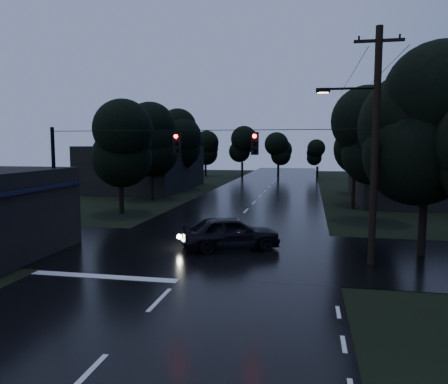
% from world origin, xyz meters
% --- Properties ---
extents(ground, '(160.00, 160.00, 0.00)m').
position_xyz_m(ground, '(0.00, 0.00, 0.00)').
color(ground, black).
rests_on(ground, ground).
extents(main_road, '(12.00, 120.00, 0.02)m').
position_xyz_m(main_road, '(0.00, 30.00, 0.00)').
color(main_road, black).
rests_on(main_road, ground).
extents(cross_street, '(60.00, 9.00, 0.02)m').
position_xyz_m(cross_street, '(0.00, 12.00, 0.00)').
color(cross_street, black).
rests_on(cross_street, ground).
extents(building_far_right, '(10.00, 14.00, 4.40)m').
position_xyz_m(building_far_right, '(14.00, 34.00, 2.20)').
color(building_far_right, black).
rests_on(building_far_right, ground).
extents(building_far_left, '(10.00, 16.00, 5.00)m').
position_xyz_m(building_far_left, '(-14.00, 40.00, 2.50)').
color(building_far_left, black).
rests_on(building_far_left, ground).
extents(utility_pole_main, '(3.50, 0.30, 10.00)m').
position_xyz_m(utility_pole_main, '(7.41, 11.00, 5.26)').
color(utility_pole_main, black).
rests_on(utility_pole_main, ground).
extents(utility_pole_far, '(2.00, 0.30, 7.50)m').
position_xyz_m(utility_pole_far, '(8.30, 28.00, 3.88)').
color(utility_pole_far, black).
rests_on(utility_pole_far, ground).
extents(anchor_pole_left, '(0.18, 0.18, 6.00)m').
position_xyz_m(anchor_pole_left, '(-7.50, 11.00, 3.00)').
color(anchor_pole_left, black).
rests_on(anchor_pole_left, ground).
extents(span_signals, '(15.00, 0.37, 1.12)m').
position_xyz_m(span_signals, '(0.56, 10.99, 5.24)').
color(span_signals, black).
rests_on(span_signals, ground).
extents(tree_corner_near, '(4.48, 4.48, 9.44)m').
position_xyz_m(tree_corner_near, '(10.00, 13.00, 5.99)').
color(tree_corner_near, black).
rests_on(tree_corner_near, ground).
extents(tree_left_a, '(3.92, 3.92, 8.26)m').
position_xyz_m(tree_left_a, '(-9.00, 22.00, 5.24)').
color(tree_left_a, black).
rests_on(tree_left_a, ground).
extents(tree_left_b, '(4.20, 4.20, 8.85)m').
position_xyz_m(tree_left_b, '(-9.60, 30.00, 5.62)').
color(tree_left_b, black).
rests_on(tree_left_b, ground).
extents(tree_left_c, '(4.48, 4.48, 9.44)m').
position_xyz_m(tree_left_c, '(-10.20, 40.00, 5.99)').
color(tree_left_c, black).
rests_on(tree_left_c, ground).
extents(tree_right_a, '(4.20, 4.20, 8.85)m').
position_xyz_m(tree_right_a, '(9.00, 22.00, 5.62)').
color(tree_right_a, black).
rests_on(tree_right_a, ground).
extents(tree_right_b, '(4.48, 4.48, 9.44)m').
position_xyz_m(tree_right_b, '(9.60, 30.00, 5.99)').
color(tree_right_b, black).
rests_on(tree_right_b, ground).
extents(tree_right_c, '(4.76, 4.76, 10.03)m').
position_xyz_m(tree_right_c, '(10.20, 40.00, 6.37)').
color(tree_right_c, black).
rests_on(tree_right_c, ground).
extents(car, '(5.25, 3.72, 1.66)m').
position_xyz_m(car, '(1.04, 12.51, 0.83)').
color(car, black).
rests_on(car, ground).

